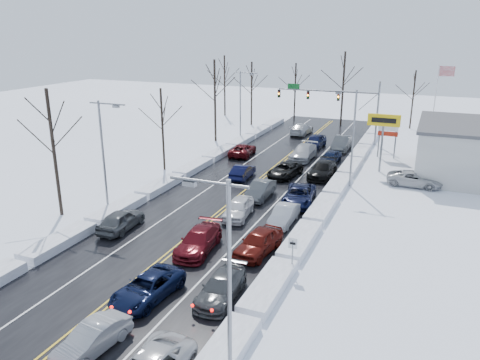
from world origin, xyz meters
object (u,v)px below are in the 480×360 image
at_px(traffic_signal_mast, 338,100).
at_px(oncoming_car_0, 243,178).
at_px(tires_plus_sign, 384,124).
at_px(flagpole, 437,99).

xyz_separation_m(traffic_signal_mast, oncoming_car_0, (-5.22, -19.56, -5.48)).
xyz_separation_m(tires_plus_sign, oncoming_car_0, (-12.28, -7.56, -4.99)).
distance_m(tires_plus_sign, oncoming_car_0, 15.26).
distance_m(traffic_signal_mast, flagpole, 11.90).
distance_m(traffic_signal_mast, tires_plus_sign, 13.92).
relative_size(flagpole, oncoming_car_0, 2.41).
height_order(traffic_signal_mast, tires_plus_sign, traffic_signal_mast).
height_order(traffic_signal_mast, flagpole, flagpole).
relative_size(traffic_signal_mast, flagpole, 1.33).
distance_m(traffic_signal_mast, oncoming_car_0, 20.97).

